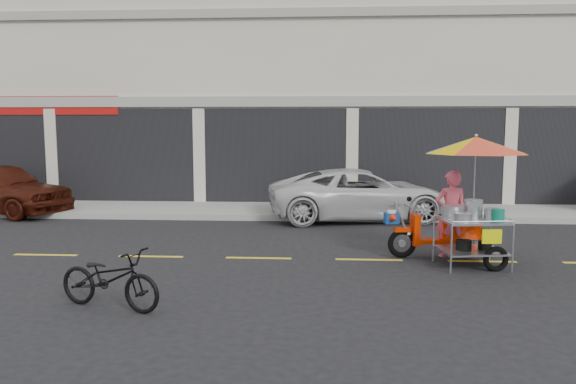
{
  "coord_description": "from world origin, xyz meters",
  "views": [
    {
      "loc": [
        -0.83,
        -9.96,
        2.4
      ],
      "look_at": [
        -1.5,
        0.6,
        1.15
      ],
      "focal_mm": 35.0,
      "sensor_mm": 36.0,
      "label": 1
    }
  ],
  "objects": [
    {
      "name": "shophouse_block",
      "position": [
        2.82,
        10.59,
        4.24
      ],
      "size": [
        36.0,
        8.11,
        10.4
      ],
      "color": "beige",
      "rests_on": "ground"
    },
    {
      "name": "ground",
      "position": [
        0.0,
        0.0,
        0.0
      ],
      "size": [
        90.0,
        90.0,
        0.0
      ],
      "primitive_type": "plane",
      "color": "black"
    },
    {
      "name": "white_pickup",
      "position": [
        0.13,
        4.43,
        0.65
      ],
      "size": [
        4.99,
        2.93,
        1.31
      ],
      "primitive_type": "imported",
      "rotation": [
        0.0,
        0.0,
        1.74
      ],
      "color": "silver",
      "rests_on": "ground"
    },
    {
      "name": "near_bicycle",
      "position": [
        -3.63,
        -2.93,
        0.41
      ],
      "size": [
        1.64,
        1.0,
        0.81
      ],
      "primitive_type": "imported",
      "rotation": [
        0.0,
        0.0,
        1.25
      ],
      "color": "black",
      "rests_on": "ground"
    },
    {
      "name": "food_vendor_rig",
      "position": [
        1.63,
        -0.08,
        1.43
      ],
      "size": [
        2.45,
        1.97,
        2.27
      ],
      "rotation": [
        0.0,
        0.0,
        0.14
      ],
      "color": "black",
      "rests_on": "ground"
    },
    {
      "name": "centerline",
      "position": [
        0.0,
        0.0,
        0.0
      ],
      "size": [
        42.0,
        0.1,
        0.01
      ],
      "primitive_type": "cube",
      "color": "gold",
      "rests_on": "ground"
    },
    {
      "name": "sidewalk",
      "position": [
        0.0,
        5.5,
        0.07
      ],
      "size": [
        45.0,
        3.0,
        0.15
      ],
      "primitive_type": "cube",
      "color": "gray",
      "rests_on": "ground"
    }
  ]
}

